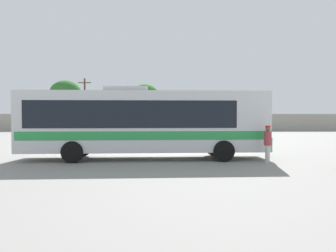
{
  "coord_description": "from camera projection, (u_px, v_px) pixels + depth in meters",
  "views": [
    {
      "loc": [
        -0.33,
        -18.51,
        2.34
      ],
      "look_at": [
        0.04,
        0.75,
        1.65
      ],
      "focal_mm": 36.8,
      "sensor_mm": 36.0,
      "label": 1
    }
  ],
  "objects": [
    {
      "name": "parked_car_second_red",
      "position": [
        146.0,
        126.0,
        43.1
      ],
      "size": [
        4.13,
        2.02,
        1.41
      ],
      "color": "red",
      "rests_on": "ground_plane"
    },
    {
      "name": "ground_plane",
      "position": [
        165.0,
        142.0,
        28.57
      ],
      "size": [
        300.0,
        300.0,
        0.0
      ],
      "primitive_type": "plane",
      "color": "gray"
    },
    {
      "name": "parked_car_leftmost_grey",
      "position": [
        99.0,
        126.0,
        42.41
      ],
      "size": [
        4.03,
        2.04,
        1.5
      ],
      "color": "slate",
      "rests_on": "ground_plane"
    },
    {
      "name": "perimeter_wall",
      "position": [
        164.0,
        122.0,
        46.79
      ],
      "size": [
        80.0,
        0.3,
        2.3
      ],
      "primitive_type": "cube",
      "color": "#9E998C",
      "rests_on": "ground_plane"
    },
    {
      "name": "utility_pole_near",
      "position": [
        85.0,
        103.0,
        48.0
      ],
      "size": [
        1.8,
        0.24,
        7.26
      ],
      "color": "#4C3823",
      "rests_on": "ground_plane"
    },
    {
      "name": "roadside_tree_left",
      "position": [
        66.0,
        94.0,
        50.0
      ],
      "size": [
        4.58,
        4.58,
        7.19
      ],
      "color": "brown",
      "rests_on": "ground_plane"
    },
    {
      "name": "attendant_by_bus_door",
      "position": [
        268.0,
        142.0,
        16.14
      ],
      "size": [
        0.49,
        0.49,
        1.77
      ],
      "color": "#B7B2A8",
      "rests_on": "ground_plane"
    },
    {
      "name": "roadside_tree_midleft",
      "position": [
        145.0,
        96.0,
        52.74
      ],
      "size": [
        4.18,
        4.18,
        6.91
      ],
      "color": "brown",
      "rests_on": "ground_plane"
    },
    {
      "name": "coach_bus_silver_green",
      "position": [
        142.0,
        121.0,
        17.65
      ],
      "size": [
        12.54,
        3.07,
        3.69
      ],
      "color": "silver",
      "rests_on": "ground_plane"
    }
  ]
}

